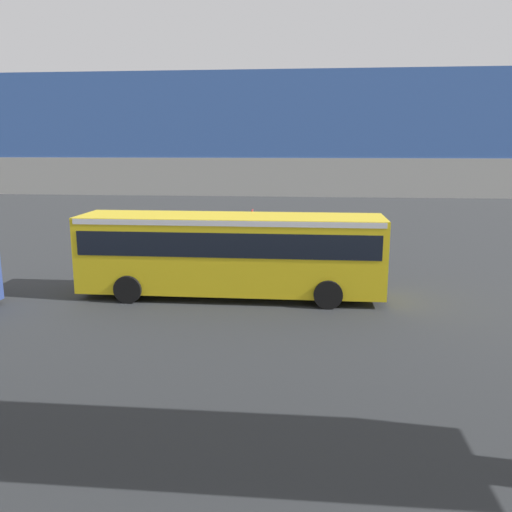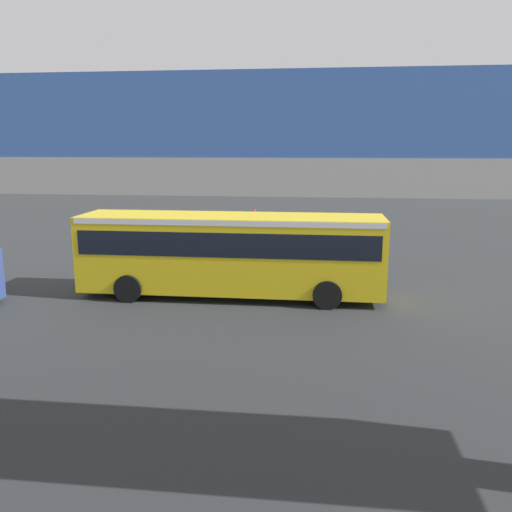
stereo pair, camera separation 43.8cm
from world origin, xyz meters
The scene contains 8 objects.
ground centered at (0.00, 0.00, 0.00)m, with size 80.00×80.00×0.00m, color #2D3033.
city_bus centered at (-0.59, 1.15, 1.88)m, with size 11.54×2.85×3.15m.
pedestrian centered at (1.48, -4.00, 0.89)m, with size 0.38×0.38×1.79m.
traffic_sign centered at (-0.93, -3.65, 1.89)m, with size 0.08×0.60×2.80m.
lane_dash_leftmost centered at (-4.00, -2.87, 0.00)m, with size 2.00×0.20×0.01m, color silver.
lane_dash_left centered at (0.00, -2.87, 0.00)m, with size 2.00×0.20×0.01m, color silver.
lane_dash_centre centered at (4.00, -2.87, 0.00)m, with size 2.00×0.20×0.01m, color silver.
pedestrian_overpass centered at (0.00, 12.57, 4.93)m, with size 26.92×2.60×6.68m.
Camera 2 is at (-3.90, 20.80, 5.74)m, focal length 37.24 mm.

